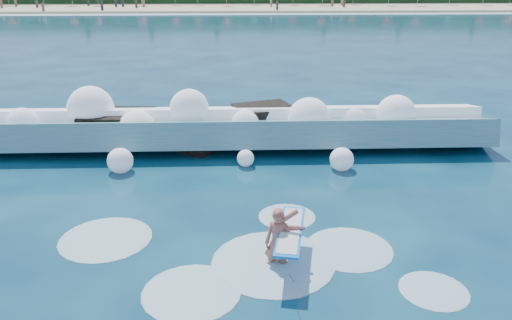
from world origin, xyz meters
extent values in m
plane|color=#082740|center=(0.00, 0.00, 0.00)|extent=(200.00, 200.00, 0.00)
cube|color=tan|center=(0.00, 78.00, 0.20)|extent=(140.00, 20.00, 0.40)
cube|color=silver|center=(0.00, 67.00, 0.04)|extent=(140.00, 5.00, 0.08)
cube|color=teal|center=(0.37, 6.69, 0.50)|extent=(20.08, 3.06, 1.68)
cube|color=white|center=(0.37, 7.49, 1.00)|extent=(20.08, 1.41, 0.78)
cube|color=black|center=(-3.66, 7.32, 0.49)|extent=(2.73, 2.12, 1.41)
cube|color=black|center=(-0.66, 6.52, 0.38)|extent=(2.48, 2.38, 1.09)
cube|color=black|center=(2.04, 7.72, 0.53)|extent=(2.63, 2.36, 1.52)
imported|color=#A75F4E|center=(1.86, -1.61, 0.56)|extent=(0.70, 0.55, 1.69)
cube|color=#0D7CE7|center=(2.14, -1.56, 0.85)|extent=(0.96, 2.37, 0.06)
cube|color=silver|center=(2.14, -1.56, 0.86)|extent=(0.83, 2.16, 0.06)
cylinder|color=black|center=(2.04, -2.81, 0.45)|extent=(0.01, 0.91, 0.43)
sphere|color=white|center=(-6.92, 6.48, 1.04)|extent=(1.17, 1.17, 1.17)
sphere|color=white|center=(-4.65, 7.39, 1.33)|extent=(1.77, 1.77, 1.77)
sphere|color=white|center=(-2.77, 6.52, 0.82)|extent=(1.35, 1.35, 1.35)
sphere|color=white|center=(-0.86, 7.17, 1.37)|extent=(1.49, 1.49, 1.49)
sphere|color=white|center=(1.27, 6.70, 0.89)|extent=(1.06, 1.06, 1.06)
sphere|color=white|center=(3.69, 6.66, 1.06)|extent=(1.61, 1.61, 1.61)
sphere|color=white|center=(5.47, 7.08, 0.86)|extent=(1.15, 1.15, 1.15)
sphere|color=white|center=(7.03, 6.73, 1.18)|extent=(1.49, 1.49, 1.49)
sphere|color=white|center=(-2.95, 4.24, 0.38)|extent=(0.87, 0.87, 0.87)
sphere|color=white|center=(1.24, 4.57, 0.29)|extent=(0.59, 0.59, 0.59)
sphere|color=white|center=(4.48, 4.15, 0.35)|extent=(0.81, 0.81, 0.81)
ellipsoid|color=silver|center=(1.76, -1.51, 0.00)|extent=(2.91, 2.91, 0.15)
ellipsoid|color=silver|center=(-0.03, -2.60, 0.00)|extent=(2.13, 2.13, 0.11)
ellipsoid|color=silver|center=(3.65, -0.99, 0.00)|extent=(2.15, 2.15, 0.11)
ellipsoid|color=silver|center=(-2.38, -0.28, 0.00)|extent=(2.35, 2.35, 0.12)
ellipsoid|color=silver|center=(2.30, 0.76, 0.00)|extent=(1.59, 1.59, 0.08)
ellipsoid|color=silver|center=(5.08, -2.73, 0.00)|extent=(1.48, 1.48, 0.07)
cube|color=#3F332D|center=(-22.39, 68.35, 0.88)|extent=(0.35, 0.22, 1.60)
cube|color=#8C664C|center=(-5.00, 68.55, 0.89)|extent=(0.35, 0.22, 1.62)
cube|color=#262633|center=(48.51, 80.37, 1.12)|extent=(0.35, 0.22, 1.43)
cube|color=brown|center=(-14.64, 77.29, 1.10)|extent=(0.35, 0.22, 1.40)
cube|color=#3F332D|center=(-17.66, 76.45, 1.12)|extent=(0.35, 0.22, 1.44)
cube|color=brown|center=(-1.70, 76.85, 1.12)|extent=(0.35, 0.22, 1.44)
cube|color=#3F332D|center=(24.20, 81.91, 1.14)|extent=(0.35, 0.22, 1.48)
cube|color=#262633|center=(-30.81, 75.36, 1.10)|extent=(0.35, 0.22, 1.41)
cube|color=brown|center=(-22.58, 72.48, 1.09)|extent=(0.35, 0.22, 1.39)
cube|color=#3F332D|center=(-14.33, 79.79, 1.21)|extent=(0.35, 0.22, 1.61)
cube|color=#8C664C|center=(-19.47, 80.54, 1.09)|extent=(0.35, 0.22, 1.38)
cube|color=brown|center=(-20.63, 68.54, 0.80)|extent=(0.35, 0.22, 1.43)
cube|color=#8C664C|center=(41.62, 69.38, 0.83)|extent=(0.35, 0.22, 1.51)
cube|color=#262633|center=(49.11, 80.05, 1.20)|extent=(0.35, 0.22, 1.61)
cube|color=brown|center=(-22.79, 71.28, 1.09)|extent=(0.35, 0.22, 1.38)
cube|color=#3F332D|center=(14.52, 81.16, 1.14)|extent=(0.35, 0.22, 1.48)
cube|color=#8C664C|center=(-32.55, 79.72, 1.16)|extent=(0.35, 0.22, 1.53)
cube|color=#262633|center=(14.06, 77.50, 1.19)|extent=(0.35, 0.22, 1.58)
camera|label=1|loc=(0.99, -11.43, 6.35)|focal=35.00mm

